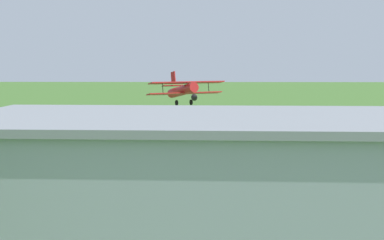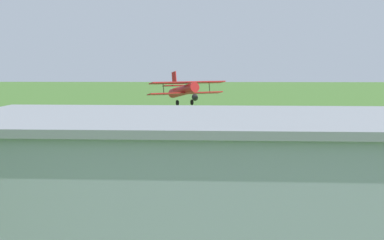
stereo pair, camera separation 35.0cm
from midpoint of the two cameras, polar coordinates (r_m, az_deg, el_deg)
ground_plane at (r=61.84m, az=4.72°, el=-2.31°), size 400.00×400.00×0.00m
hangar at (r=24.44m, az=3.83°, el=-7.50°), size 25.40×11.98×6.90m
biplane at (r=59.29m, az=-0.70°, el=3.42°), size 9.08×7.35×3.98m
car_silver at (r=38.46m, az=-18.86°, el=-6.75°), size 2.28×4.13×1.55m
person_crossing_taxiway at (r=40.14m, az=1.50°, el=-5.90°), size 0.42×0.42×1.58m
person_beside_truck at (r=39.08m, az=-5.50°, el=-6.18°), size 0.52×0.52×1.68m
person_walking_on_apron at (r=40.33m, az=-3.25°, el=-5.79°), size 0.48×0.48×1.65m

